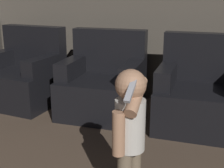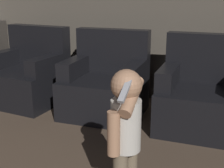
# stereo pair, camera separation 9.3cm
# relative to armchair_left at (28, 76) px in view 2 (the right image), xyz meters

# --- Properties ---
(armchair_left) EXTENTS (0.92, 0.83, 0.94)m
(armchair_left) POSITION_rel_armchair_left_xyz_m (0.00, 0.00, 0.00)
(armchair_left) COLOR black
(armchair_left) RESTS_ON ground_plane
(armchair_middle) EXTENTS (0.90, 0.82, 0.94)m
(armchair_middle) POSITION_rel_armchair_left_xyz_m (1.06, 0.00, 0.00)
(armchair_middle) COLOR black
(armchair_middle) RESTS_ON ground_plane
(armchair_right) EXTENTS (0.89, 0.80, 0.94)m
(armchair_right) POSITION_rel_armchair_left_xyz_m (2.14, 0.00, 0.00)
(armchair_right) COLOR black
(armchair_right) RESTS_ON ground_plane
(person_toddler) EXTENTS (0.20, 0.35, 0.90)m
(person_toddler) POSITION_rel_armchair_left_xyz_m (1.79, -1.38, 0.20)
(person_toddler) COLOR brown
(person_toddler) RESTS_ON ground_plane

